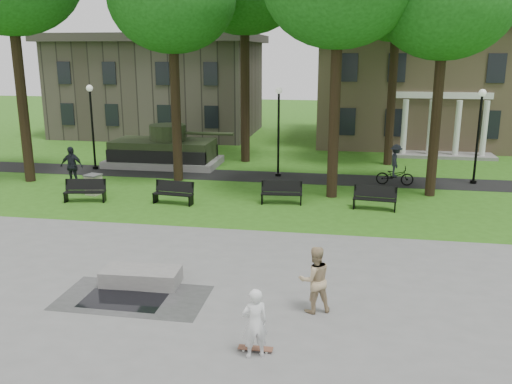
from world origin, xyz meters
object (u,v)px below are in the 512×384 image
friend_watching (315,279)px  cyclist (395,169)px  trash_bin (93,184)px  park_bench_0 (86,190)px  skateboarder (255,323)px  concrete_block (141,276)px

friend_watching → cyclist: size_ratio=0.86×
friend_watching → trash_bin: bearing=-65.7°
friend_watching → trash_bin: friend_watching is taller
park_bench_0 → trash_bin: size_ratio=1.93×
skateboarder → friend_watching: friend_watching is taller
concrete_block → cyclist: size_ratio=1.07×
concrete_block → cyclist: cyclist is taller
friend_watching → park_bench_0: friend_watching is taller
concrete_block → cyclist: bearing=59.4°
friend_watching → cyclist: cyclist is taller
skateboarder → cyclist: cyclist is taller
cyclist → park_bench_0: cyclist is taller
cyclist → park_bench_0: bearing=113.8°
concrete_block → trash_bin: trash_bin is taller
skateboarder → park_bench_0: (-9.64, 11.30, -0.30)m
friend_watching → trash_bin: (-10.98, 10.12, -0.41)m
friend_watching → park_bench_0: bearing=-62.7°
skateboarder → cyclist: 17.33m
friend_watching → park_bench_0: (-10.76, 8.92, -0.38)m
skateboarder → park_bench_0: bearing=-75.8°
concrete_block → park_bench_0: (-5.77, 8.07, 0.28)m
friend_watching → concrete_block: bearing=-32.7°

